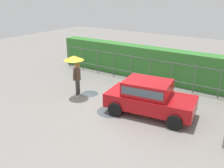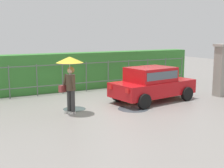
# 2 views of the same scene
# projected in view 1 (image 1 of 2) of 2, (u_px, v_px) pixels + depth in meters

# --- Properties ---
(ground_plane) EXTENTS (40.00, 40.00, 0.00)m
(ground_plane) POSITION_uv_depth(u_px,v_px,m) (120.00, 105.00, 11.44)
(ground_plane) COLOR gray
(car) EXTENTS (3.90, 2.26, 1.48)m
(car) POSITION_uv_depth(u_px,v_px,m) (149.00, 96.00, 10.39)
(car) COLOR #B71116
(car) RESTS_ON ground
(pedestrian) EXTENTS (0.97, 0.97, 2.10)m
(pedestrian) POSITION_uv_depth(u_px,v_px,m) (75.00, 66.00, 11.90)
(pedestrian) COLOR #333333
(pedestrian) RESTS_ON ground
(fence_section) EXTENTS (12.49, 0.05, 1.50)m
(fence_section) POSITION_uv_depth(u_px,v_px,m) (150.00, 70.00, 13.85)
(fence_section) COLOR #59605B
(fence_section) RESTS_ON ground
(hedge_row) EXTENTS (13.44, 0.90, 1.90)m
(hedge_row) POSITION_uv_depth(u_px,v_px,m) (156.00, 64.00, 14.43)
(hedge_row) COLOR #387F33
(hedge_row) RESTS_ON ground
(puddle_near) EXTENTS (1.20, 1.20, 0.00)m
(puddle_near) POSITION_uv_depth(u_px,v_px,m) (110.00, 112.00, 10.82)
(puddle_near) COLOR #4C545B
(puddle_near) RESTS_ON ground
(puddle_far) EXTENTS (0.89, 0.89, 0.00)m
(puddle_far) POSITION_uv_depth(u_px,v_px,m) (90.00, 94.00, 12.70)
(puddle_far) COLOR #4C545B
(puddle_far) RESTS_ON ground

